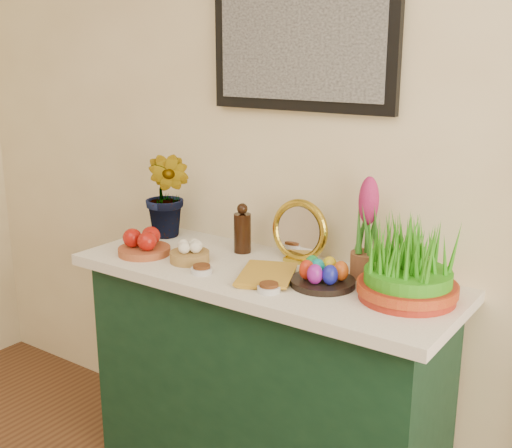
{
  "coord_description": "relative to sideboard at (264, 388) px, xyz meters",
  "views": [
    {
      "loc": [
        1.08,
        0.23,
        1.64
      ],
      "look_at": [
        -0.12,
        1.95,
        1.07
      ],
      "focal_mm": 45.0,
      "sensor_mm": 36.0,
      "label": 1
    }
  ],
  "objects": [
    {
      "name": "egg_plate",
      "position": [
        0.24,
        -0.02,
        0.5
      ],
      "size": [
        0.27,
        0.27,
        0.09
      ],
      "color": "black",
      "rests_on": "tablecloth"
    },
    {
      "name": "vinegar_cruet",
      "position": [
        -0.19,
        0.13,
        0.55
      ],
      "size": [
        0.07,
        0.07,
        0.19
      ],
      "color": "black",
      "rests_on": "tablecloth"
    },
    {
      "name": "wheatgrass_sabzeh",
      "position": [
        0.52,
        0.03,
        0.58
      ],
      "size": [
        0.31,
        0.31,
        0.26
      ],
      "color": "maroon",
      "rests_on": "tablecloth"
    },
    {
      "name": "tablecloth",
      "position": [
        0.0,
        0.0,
        0.45
      ],
      "size": [
        1.4,
        0.55,
        0.04
      ],
      "primitive_type": "cube",
      "color": "white",
      "rests_on": "sideboard"
    },
    {
      "name": "sideboard",
      "position": [
        0.0,
        0.0,
        0.0
      ],
      "size": [
        1.3,
        0.45,
        0.85
      ],
      "primitive_type": "cube",
      "color": "#12331F",
      "rests_on": "ground"
    },
    {
      "name": "garlic_basket",
      "position": [
        -0.28,
        -0.08,
        0.5
      ],
      "size": [
        0.18,
        0.18,
        0.08
      ],
      "color": "#A27E41",
      "rests_on": "tablecloth"
    },
    {
      "name": "apple_bowl",
      "position": [
        -0.48,
        -0.11,
        0.51
      ],
      "size": [
        0.25,
        0.25,
        0.1
      ],
      "color": "#A04D2B",
      "rests_on": "tablecloth"
    },
    {
      "name": "spice_dish_right",
      "position": [
        0.13,
        -0.17,
        0.48
      ],
      "size": [
        0.08,
        0.08,
        0.03
      ],
      "color": "silver",
      "rests_on": "tablecloth"
    },
    {
      "name": "hyacinth_green",
      "position": [
        -0.56,
        0.12,
        0.7
      ],
      "size": [
        0.25,
        0.21,
        0.48
      ],
      "primitive_type": "imported",
      "rotation": [
        0.0,
        0.0,
        0.04
      ],
      "color": "#327D23",
      "rests_on": "tablecloth"
    },
    {
      "name": "mirror",
      "position": [
        0.05,
        0.16,
        0.58
      ],
      "size": [
        0.23,
        0.07,
        0.23
      ],
      "color": "gold",
      "rests_on": "tablecloth"
    },
    {
      "name": "book",
      "position": [
        -0.03,
        -0.1,
        0.48
      ],
      "size": [
        0.24,
        0.28,
        0.03
      ],
      "primitive_type": "imported",
      "rotation": [
        0.0,
        0.0,
        0.4
      ],
      "color": "#BC8C27",
      "rests_on": "tablecloth"
    },
    {
      "name": "spice_dish_left",
      "position": [
        -0.16,
        -0.15,
        0.48
      ],
      "size": [
        0.08,
        0.08,
        0.03
      ],
      "color": "silver",
      "rests_on": "tablecloth"
    },
    {
      "name": "hyacinth_pink",
      "position": [
        0.32,
        0.14,
        0.62
      ],
      "size": [
        0.11,
        0.11,
        0.35
      ],
      "color": "brown",
      "rests_on": "tablecloth"
    }
  ]
}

